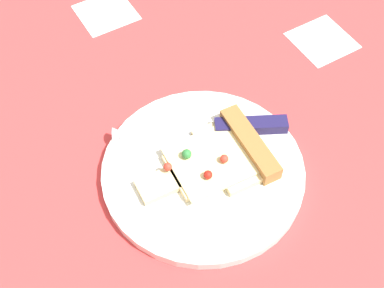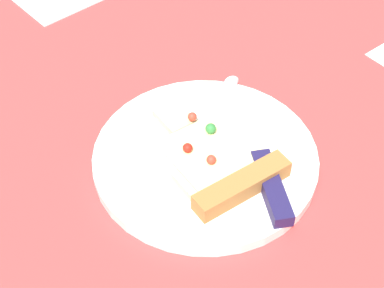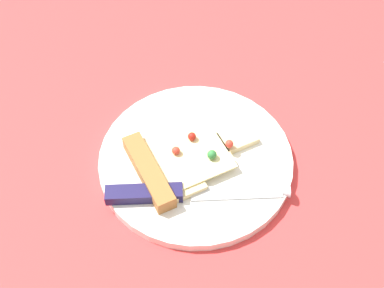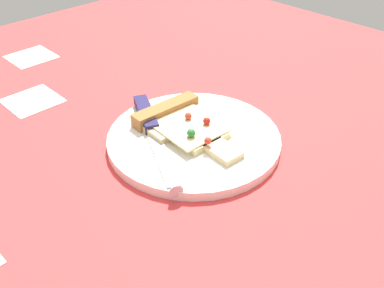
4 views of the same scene
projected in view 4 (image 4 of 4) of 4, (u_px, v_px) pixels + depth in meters
ground_plane at (173, 193)px, 59.32cm from camera, size 151.35×151.35×3.00cm
plate at (194, 139)px, 66.17cm from camera, size 26.77×26.77×1.48cm
pizza_slice at (183, 124)px, 66.85cm from camera, size 17.87×12.14×2.60cm
knife at (152, 130)px, 65.86cm from camera, size 22.26×12.94×2.45cm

